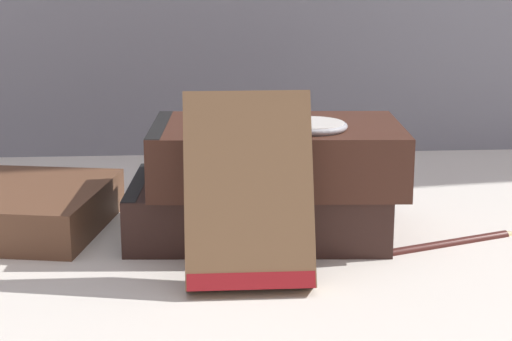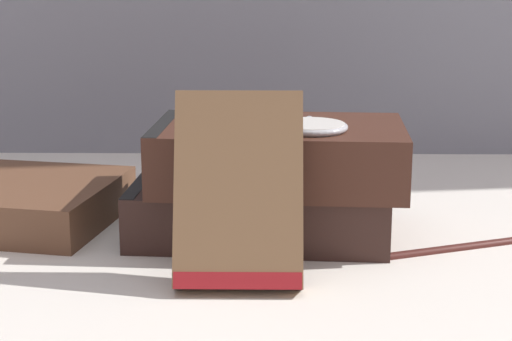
{
  "view_description": "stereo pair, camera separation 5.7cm",
  "coord_description": "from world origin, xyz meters",
  "px_view_note": "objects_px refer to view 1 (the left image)",
  "views": [
    {
      "loc": [
        -0.08,
        -0.65,
        0.23
      ],
      "look_at": [
        -0.03,
        0.02,
        0.06
      ],
      "focal_mm": 60.0,
      "sensor_mm": 36.0,
      "label": 1
    },
    {
      "loc": [
        -0.02,
        -0.65,
        0.23
      ],
      "look_at": [
        -0.03,
        0.02,
        0.06
      ],
      "focal_mm": 60.0,
      "sensor_mm": 36.0,
      "label": 2
    }
  ],
  "objects_px": {
    "book_leaning_front": "(248,197)",
    "pocket_watch": "(311,126)",
    "book_flat_top": "(270,154)",
    "reading_glasses": "(210,185)",
    "fountain_pen": "(455,239)",
    "book_flat_bottom": "(251,208)"
  },
  "relations": [
    {
      "from": "book_flat_top",
      "to": "fountain_pen",
      "type": "height_order",
      "value": "book_flat_top"
    },
    {
      "from": "fountain_pen",
      "to": "book_flat_top",
      "type": "bearing_deg",
      "value": 147.73
    },
    {
      "from": "pocket_watch",
      "to": "reading_glasses",
      "type": "xyz_separation_m",
      "value": [
        -0.08,
        0.19,
        -0.1
      ]
    },
    {
      "from": "book_flat_bottom",
      "to": "pocket_watch",
      "type": "bearing_deg",
      "value": -30.37
    },
    {
      "from": "book_leaning_front",
      "to": "book_flat_top",
      "type": "bearing_deg",
      "value": 76.7
    },
    {
      "from": "book_flat_bottom",
      "to": "fountain_pen",
      "type": "relative_size",
      "value": 1.66
    },
    {
      "from": "book_flat_bottom",
      "to": "fountain_pen",
      "type": "height_order",
      "value": "book_flat_bottom"
    },
    {
      "from": "book_leaning_front",
      "to": "pocket_watch",
      "type": "height_order",
      "value": "book_leaning_front"
    },
    {
      "from": "book_leaning_front",
      "to": "pocket_watch",
      "type": "relative_size",
      "value": 2.23
    },
    {
      "from": "fountain_pen",
      "to": "reading_glasses",
      "type": "bearing_deg",
      "value": 114.75
    },
    {
      "from": "book_flat_bottom",
      "to": "reading_glasses",
      "type": "xyz_separation_m",
      "value": [
        -0.03,
        0.16,
        -0.02
      ]
    },
    {
      "from": "reading_glasses",
      "to": "book_flat_bottom",
      "type": "bearing_deg",
      "value": -69.24
    },
    {
      "from": "reading_glasses",
      "to": "fountain_pen",
      "type": "distance_m",
      "value": 0.28
    },
    {
      "from": "book_flat_bottom",
      "to": "reading_glasses",
      "type": "relative_size",
      "value": 1.9
    },
    {
      "from": "pocket_watch",
      "to": "reading_glasses",
      "type": "relative_size",
      "value": 0.53
    },
    {
      "from": "book_flat_bottom",
      "to": "book_flat_top",
      "type": "relative_size",
      "value": 1.04
    },
    {
      "from": "book_leaning_front",
      "to": "pocket_watch",
      "type": "distance_m",
      "value": 0.1
    },
    {
      "from": "book_flat_top",
      "to": "reading_glasses",
      "type": "height_order",
      "value": "book_flat_top"
    },
    {
      "from": "book_flat_top",
      "to": "pocket_watch",
      "type": "distance_m",
      "value": 0.05
    },
    {
      "from": "pocket_watch",
      "to": "fountain_pen",
      "type": "relative_size",
      "value": 0.47
    },
    {
      "from": "book_flat_top",
      "to": "book_leaning_front",
      "type": "xyz_separation_m",
      "value": [
        -0.02,
        -0.11,
        -0.01
      ]
    },
    {
      "from": "book_flat_top",
      "to": "reading_glasses",
      "type": "distance_m",
      "value": 0.19
    }
  ]
}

